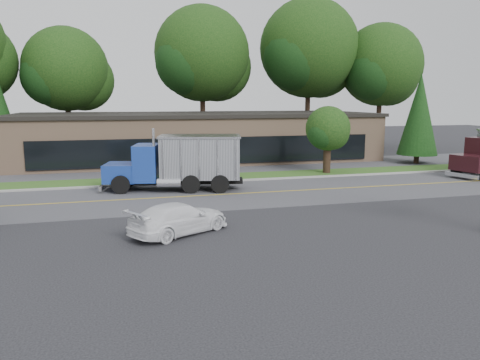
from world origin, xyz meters
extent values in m
plane|color=#39393F|center=(0.00, 0.00, 0.00)|extent=(140.00, 140.00, 0.00)
cube|color=#5A5A60|center=(0.00, 9.00, 0.00)|extent=(60.00, 8.00, 0.02)
cube|color=gold|center=(0.00, 9.00, 0.00)|extent=(60.00, 0.12, 0.01)
cube|color=#9E9E99|center=(0.00, 13.20, 0.00)|extent=(60.00, 0.30, 0.12)
cube|color=#3C6623|center=(0.00, 15.00, 0.00)|extent=(60.00, 3.40, 0.03)
cube|color=#5A5A60|center=(0.00, 20.00, 0.00)|extent=(60.00, 7.00, 0.02)
cube|color=tan|center=(2.00, 26.00, 2.00)|extent=(32.00, 12.00, 4.00)
cylinder|color=#382619|center=(-10.00, 34.00, 2.31)|extent=(0.56, 0.56, 4.61)
sphere|color=black|center=(-10.00, 34.00, 8.56)|extent=(8.43, 8.43, 8.43)
sphere|color=black|center=(-8.42, 35.05, 7.51)|extent=(6.32, 6.32, 6.32)
sphere|color=black|center=(-11.32, 33.21, 7.77)|extent=(5.80, 5.80, 5.80)
cylinder|color=#382619|center=(4.00, 34.00, 2.80)|extent=(0.56, 0.56, 5.60)
sphere|color=black|center=(4.00, 34.00, 10.40)|extent=(10.24, 10.24, 10.24)
sphere|color=black|center=(5.92, 35.28, 9.12)|extent=(7.68, 7.68, 7.68)
sphere|color=black|center=(2.40, 33.04, 9.44)|extent=(7.04, 7.04, 7.04)
cylinder|color=#382619|center=(16.00, 33.00, 3.02)|extent=(0.56, 0.56, 6.03)
sphere|color=black|center=(16.00, 33.00, 11.20)|extent=(11.03, 11.03, 11.03)
sphere|color=black|center=(18.07, 34.38, 9.82)|extent=(8.27, 8.27, 8.27)
sphere|color=black|center=(14.28, 31.97, 10.17)|extent=(7.58, 7.58, 7.58)
cylinder|color=#382619|center=(24.00, 31.00, 2.53)|extent=(0.56, 0.56, 5.05)
sphere|color=black|center=(24.00, 31.00, 9.39)|extent=(9.24, 9.24, 9.24)
sphere|color=black|center=(25.73, 32.16, 8.23)|extent=(6.93, 6.93, 6.93)
sphere|color=black|center=(22.56, 30.13, 8.52)|extent=(6.35, 6.35, 6.35)
cylinder|color=#382619|center=(20.00, 18.00, 0.50)|extent=(0.44, 0.44, 1.00)
cone|color=black|center=(20.00, 18.00, 4.27)|extent=(3.42, 3.42, 6.99)
cylinder|color=#382619|center=(10.00, 15.00, 0.91)|extent=(0.56, 0.56, 1.83)
sphere|color=black|center=(10.00, 15.00, 3.39)|extent=(3.34, 3.34, 3.34)
sphere|color=black|center=(10.63, 15.42, 2.98)|extent=(2.51, 2.51, 2.51)
sphere|color=black|center=(9.48, 14.69, 3.08)|extent=(2.30, 2.30, 2.30)
cube|color=black|center=(-1.81, 11.17, 0.57)|extent=(7.98, 2.72, 0.28)
cube|color=#1B3C99|center=(-5.19, 11.93, 1.12)|extent=(2.36, 2.66, 1.10)
cube|color=#1B3C99|center=(-3.67, 11.59, 1.72)|extent=(1.88, 2.65, 2.20)
cube|color=black|center=(-4.26, 11.73, 2.12)|extent=(0.52, 2.06, 0.90)
cube|color=silver|center=(-0.47, 10.87, 2.02)|extent=(5.19, 3.48, 2.50)
cube|color=silver|center=(-0.47, 10.87, 3.32)|extent=(5.37, 3.66, 0.12)
cylinder|color=black|center=(-4.77, 13.02, 0.57)|extent=(1.15, 0.58, 1.10)
cylinder|color=black|center=(-5.27, 10.77, 0.57)|extent=(1.15, 0.58, 1.10)
cylinder|color=black|center=(0.12, 11.92, 0.57)|extent=(1.15, 0.58, 1.10)
cylinder|color=black|center=(-0.38, 9.67, 0.57)|extent=(1.15, 0.58, 1.10)
cube|color=black|center=(18.75, 10.04, 1.12)|extent=(2.41, 2.72, 1.10)
cube|color=black|center=(19.65, 10.29, 2.12)|extent=(0.63, 2.04, 0.90)
cylinder|color=black|center=(18.60, 11.19, 0.57)|extent=(1.15, 0.64, 1.10)
imported|color=white|center=(-3.04, 1.62, 0.65)|extent=(4.78, 3.87, 1.30)
camera|label=1|loc=(-5.48, -17.31, 5.54)|focal=35.00mm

